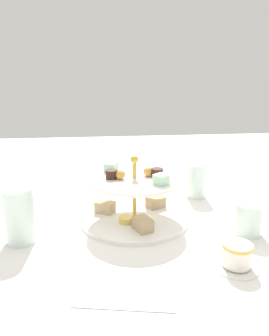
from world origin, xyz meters
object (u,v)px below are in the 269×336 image
Objects in this scene: water_glass_tall_right at (20,215)px; teacup_with_saucer at (237,256)px; water_glass_short_left at (249,219)px; tiered_serving_stand at (134,201)px; water_glass_mid_back at (196,181)px; butter_knife_left at (82,184)px; butter_knife_right at (123,307)px.

water_glass_tall_right is 1.40× the size of teacup_with_saucer.
tiered_serving_stand is at bearing -112.78° from water_glass_short_left.
teacup_with_saucer is 0.87× the size of water_glass_mid_back.
water_glass_short_left is at bearing 146.63° from teacup_with_saucer.
teacup_with_saucer is 0.38m from water_glass_mid_back.
water_glass_tall_right reaches higher than teacup_with_saucer.
water_glass_mid_back is at bearing 124.45° from tiered_serving_stand.
water_glass_mid_back is at bearing 174.78° from teacup_with_saucer.
butter_knife_left is (-0.38, 0.12, -0.06)m from water_glass_tall_right.
butter_knife_right is at bearing 41.11° from water_glass_tall_right.
water_glass_tall_right reaches higher than butter_knife_left.
teacup_with_saucer is 0.62m from butter_knife_left.
tiered_serving_stand is 2.24× the size of water_glass_tall_right.
butter_knife_left is at bearing 162.69° from water_glass_tall_right.
butter_knife_left is at bearing -148.71° from teacup_with_saucer.
tiered_serving_stand is 0.25m from water_glass_mid_back.
teacup_with_saucer is 0.53× the size of butter_knife_left.
teacup_with_saucer is (0.15, 0.44, -0.04)m from water_glass_tall_right.
teacup_with_saucer is (0.13, -0.08, -0.01)m from water_glass_short_left.
butter_knife_right is (0.32, -0.06, -0.05)m from tiered_serving_stand.
butter_knife_right is (0.62, 0.09, 0.00)m from butter_knife_left.
water_glass_mid_back is (-0.22, 0.47, -0.01)m from water_glass_tall_right.
water_glass_short_left reaches higher than butter_knife_left.
tiered_serving_stand reaches higher than water_glass_mid_back.
water_glass_tall_right is 0.74× the size of butter_knife_left.
tiered_serving_stand is at bearing 91.24° from butter_knife_right.
water_glass_short_left is 0.26m from water_glass_mid_back.
water_glass_tall_right is 1.64× the size of water_glass_short_left.
water_glass_mid_back is (-0.38, 0.03, 0.03)m from teacup_with_saucer.
teacup_with_saucer is at bearing 70.66° from water_glass_tall_right.
butter_knife_left is (-0.53, -0.32, -0.02)m from teacup_with_saucer.
teacup_with_saucer is at bearing 31.91° from butter_knife_right.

